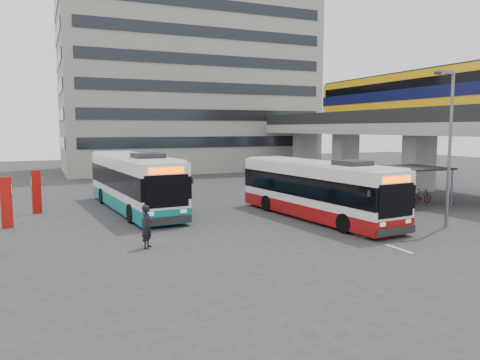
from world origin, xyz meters
name	(u,v)px	position (x,y,z in m)	size (l,w,h in m)	color
ground	(281,227)	(0.00, 0.00, 0.00)	(120.00, 120.00, 0.00)	#28282B
viaduct	(395,115)	(17.00, 11.02, 6.23)	(8.00, 32.00, 9.68)	gray
bike_shelter	(374,182)	(8.45, 3.00, 1.64)	(10.00, 4.00, 2.54)	#595B60
office_block	(188,69)	(6.00, 36.00, 12.50)	(30.00, 15.00, 25.00)	gray
road_markings	(355,234)	(2.50, -3.00, 0.01)	(0.15, 7.60, 0.01)	beige
bus_main	(316,190)	(2.93, 1.26, 1.62)	(3.75, 11.99, 3.49)	white
bus_teal	(134,183)	(-6.08, 8.10, 1.73)	(3.75, 12.75, 3.72)	white
pedestrian	(147,227)	(-7.33, -1.65, 0.94)	(0.68, 0.45, 1.88)	black
lamp_post	(449,139)	(7.76, -3.50, 4.55)	(1.41, 0.28, 7.99)	#595B60
sign_totem_mid	(6,202)	(-13.10, 5.25, 1.36)	(0.57, 0.26, 2.64)	#A7100A
sign_totem_north	(36,191)	(-11.71, 9.11, 1.35)	(0.56, 0.32, 2.63)	#A7100A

